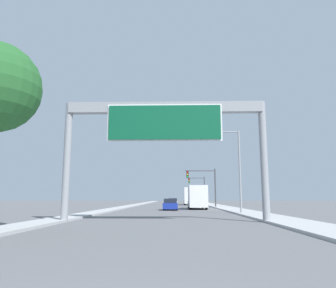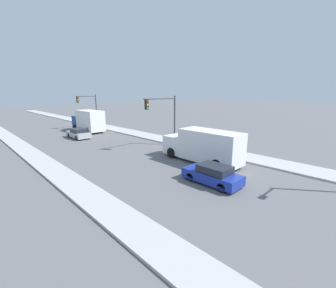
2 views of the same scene
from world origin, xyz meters
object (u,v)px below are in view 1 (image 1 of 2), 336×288
truck_box_secondary (197,197)px  truck_box_primary (190,196)px  traffic_light_near_intersection (205,181)px  sign_gantry (165,127)px  car_mid_right (170,205)px  car_near_center (173,202)px  traffic_light_mid_block (199,186)px  street_lamp_right (237,164)px

truck_box_secondary → truck_box_primary: bearing=90.0°
truck_box_primary → traffic_light_near_intersection: traffic_light_near_intersection is taller
sign_gantry → car_mid_right: sign_gantry is taller
sign_gantry → truck_box_secondary: sign_gantry is taller
sign_gantry → car_near_center: 42.86m
truck_box_secondary → traffic_light_mid_block: traffic_light_mid_block is taller
car_mid_right → street_lamp_right: (6.57, -9.37, 4.08)m
traffic_light_near_intersection → car_mid_right: bearing=-116.7°
car_mid_right → traffic_light_near_intersection: 12.05m
car_near_center → car_mid_right: bearing=-90.0°
truck_box_secondary → car_mid_right: bearing=-135.0°
traffic_light_near_intersection → traffic_light_mid_block: (0.39, 20.00, -0.07)m
car_near_center → truck_box_primary: truck_box_primary is taller
car_mid_right → car_near_center: bearing=90.0°
sign_gantry → traffic_light_mid_block: sign_gantry is taller
sign_gantry → street_lamp_right: bearing=57.7°
car_near_center → truck_box_primary: bearing=50.1°
car_near_center → car_mid_right: size_ratio=1.02×
traffic_light_near_intersection → street_lamp_right: bearing=-86.0°
truck_box_primary → traffic_light_near_intersection: (1.70, -16.59, 2.29)m
sign_gantry → car_near_center: (0.00, 42.50, -5.53)m
truck_box_primary → truck_box_secondary: (0.00, -23.41, -0.20)m
truck_box_secondary → street_lamp_right: size_ratio=0.99×
car_near_center → traffic_light_near_intersection: traffic_light_near_intersection is taller
car_mid_right → traffic_light_mid_block: bearing=79.6°
truck_box_primary → traffic_light_near_intersection: size_ratio=1.25×
truck_box_primary → traffic_light_mid_block: bearing=58.5°
sign_gantry → truck_box_secondary: bearing=81.4°
traffic_light_mid_block → car_near_center: bearing=-126.3°
truck_box_primary → street_lamp_right: 36.53m
sign_gantry → truck_box_secondary: 23.99m
truck_box_secondary → traffic_light_near_intersection: traffic_light_near_intersection is taller
traffic_light_near_intersection → traffic_light_mid_block: traffic_light_mid_block is taller
car_mid_right → street_lamp_right: size_ratio=0.53×
truck_box_primary → street_lamp_right: street_lamp_right is taller
truck_box_primary → traffic_light_near_intersection: bearing=-84.1°
sign_gantry → street_lamp_right: street_lamp_right is taller
sign_gantry → truck_box_primary: (3.50, 46.69, -4.42)m
sign_gantry → car_mid_right: (0.00, 19.78, -5.53)m
sign_gantry → traffic_light_near_intersection: size_ratio=2.25×
traffic_light_near_intersection → street_lamp_right: (1.37, -19.69, 0.68)m
sign_gantry → truck_box_primary: bearing=85.7°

